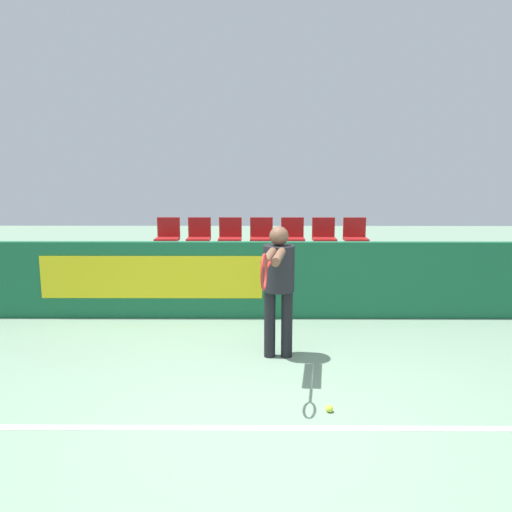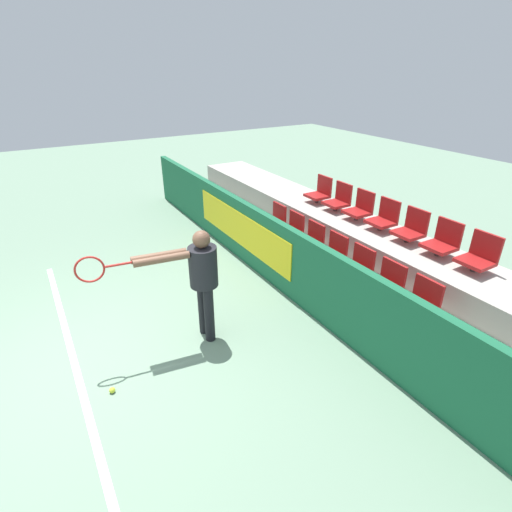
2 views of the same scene
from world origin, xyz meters
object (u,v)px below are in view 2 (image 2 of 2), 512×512
stadium_chair_7 (320,192)px  stadium_chair_11 (411,228)px  tennis_ball (112,390)px  stadium_chair_4 (358,267)px  stadium_chair_5 (387,283)px  stadium_chair_13 (479,256)px  stadium_chair_9 (360,208)px  stadium_chair_12 (443,241)px  stadium_chair_1 (292,229)px  stadium_chair_2 (311,240)px  stadium_chair_0 (275,220)px  stadium_chair_3 (333,253)px  stadium_chair_6 (421,302)px  tennis_player (198,274)px  stadium_chair_8 (339,199)px  stadium_chair_10 (384,217)px

stadium_chair_7 → stadium_chair_11: size_ratio=1.00×
stadium_chair_7 → tennis_ball: size_ratio=7.75×
stadium_chair_4 → stadium_chair_11: stadium_chair_11 is taller
stadium_chair_5 → stadium_chair_13: bearing=62.2°
stadium_chair_9 → stadium_chair_12: (1.68, 0.00, 0.00)m
stadium_chair_1 → stadium_chair_2: (0.56, 0.00, 0.00)m
stadium_chair_0 → stadium_chair_7: 1.13m
stadium_chair_0 → stadium_chair_1: bearing=0.0°
stadium_chair_2 → stadium_chair_3: bearing=0.0°
stadium_chair_0 → stadium_chair_1: size_ratio=1.00×
stadium_chair_6 → stadium_chair_13: (0.00, 1.06, 0.39)m
stadium_chair_13 → tennis_player: 3.73m
stadium_chair_4 → stadium_chair_13: 1.59m
stadium_chair_11 → stadium_chair_7: bearing=180.0°
stadium_chair_3 → tennis_ball: bearing=-80.8°
stadium_chair_4 → stadium_chair_8: stadium_chair_8 is taller
stadium_chair_0 → stadium_chair_12: bearing=20.8°
stadium_chair_2 → stadium_chair_13: 2.50m
stadium_chair_3 → stadium_chair_7: bearing=147.7°
stadium_chair_0 → tennis_player: tennis_player is taller
stadium_chair_2 → stadium_chair_3: 0.56m
stadium_chair_4 → stadium_chair_6: (1.12, 0.00, 0.00)m
stadium_chair_1 → stadium_chair_4: 1.68m
stadium_chair_5 → stadium_chair_12: 1.13m
stadium_chair_6 → stadium_chair_3: bearing=180.0°
stadium_chair_1 → stadium_chair_13: stadium_chair_13 is taller
stadium_chair_1 → stadium_chair_4: bearing=0.0°
stadium_chair_3 → stadium_chair_11: size_ratio=1.00×
stadium_chair_4 → stadium_chair_8: (-1.68, 1.06, 0.39)m
stadium_chair_2 → stadium_chair_10: 1.26m
stadium_chair_1 → stadium_chair_2: bearing=0.0°
stadium_chair_2 → stadium_chair_11: size_ratio=1.00×
stadium_chair_6 → tennis_player: 2.81m
stadium_chair_7 → stadium_chair_8: same height
stadium_chair_1 → stadium_chair_9: (0.56, 1.06, 0.39)m
stadium_chair_2 → stadium_chair_3: same height
stadium_chair_4 → stadium_chair_12: size_ratio=1.00×
stadium_chair_8 → stadium_chair_13: size_ratio=1.00×
stadium_chair_6 → stadium_chair_11: stadium_chair_11 is taller
stadium_chair_3 → stadium_chair_1: bearing=180.0°
stadium_chair_3 → stadium_chair_4: (0.56, 0.00, 0.00)m
stadium_chair_7 → stadium_chair_8: (0.56, 0.00, 0.00)m
stadium_chair_6 → stadium_chair_5: bearing=180.0°
stadium_chair_8 → stadium_chair_12: (2.23, 0.00, 0.00)m
stadium_chair_3 → stadium_chair_9: bearing=117.8°
stadium_chair_2 → stadium_chair_8: bearing=117.8°
stadium_chair_3 → stadium_chair_7: (-1.68, 1.06, 0.39)m
stadium_chair_13 → stadium_chair_11: bearing=180.0°
stadium_chair_1 → stadium_chair_4: size_ratio=1.00×
stadium_chair_9 → stadium_chair_10: (0.56, 0.00, 0.00)m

